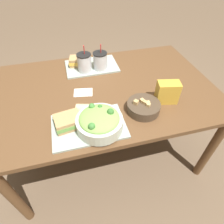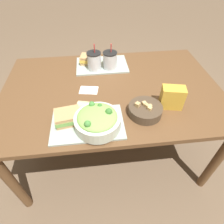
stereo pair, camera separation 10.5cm
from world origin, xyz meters
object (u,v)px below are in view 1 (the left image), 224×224
(salad_bowl, at_px, (99,121))
(sandwich_near, at_px, (68,121))
(baguette_near, at_px, (89,109))
(chip_bag, at_px, (167,92))
(napkin_folded, at_px, (83,92))
(drink_cup_dark, at_px, (84,63))
(sandwich_far, at_px, (79,61))
(soup_bowl, at_px, (143,107))
(drink_cup_red, at_px, (100,61))

(salad_bowl, distance_m, sandwich_near, 0.17)
(baguette_near, bearing_deg, sandwich_near, 134.20)
(chip_bag, distance_m, napkin_folded, 0.54)
(drink_cup_dark, bearing_deg, sandwich_far, 107.27)
(soup_bowl, relative_size, napkin_folded, 1.44)
(soup_bowl, relative_size, sandwich_near, 1.24)
(sandwich_near, xyz_separation_m, drink_cup_dark, (0.17, 0.53, 0.03))
(sandwich_far, xyz_separation_m, drink_cup_dark, (0.03, -0.09, 0.03))
(soup_bowl, bearing_deg, sandwich_far, 116.28)
(sandwich_near, bearing_deg, salad_bowl, -29.01)
(sandwich_near, relative_size, drink_cup_dark, 0.79)
(napkin_folded, bearing_deg, sandwich_near, -112.86)
(baguette_near, distance_m, chip_bag, 0.49)
(napkin_folded, bearing_deg, salad_bowl, -82.89)
(salad_bowl, relative_size, drink_cup_red, 1.27)
(drink_cup_red, bearing_deg, baguette_near, -110.05)
(drink_cup_dark, relative_size, drink_cup_red, 1.02)
(baguette_near, relative_size, drink_cup_dark, 0.74)
(drink_cup_red, height_order, napkin_folded, drink_cup_red)
(sandwich_near, height_order, drink_cup_dark, drink_cup_dark)
(drink_cup_dark, relative_size, napkin_folded, 1.47)
(chip_bag, bearing_deg, sandwich_far, 142.37)
(chip_bag, bearing_deg, napkin_folded, 168.70)
(sandwich_near, height_order, napkin_folded, sandwich_near)
(chip_bag, relative_size, napkin_folded, 1.08)
(sandwich_far, distance_m, drink_cup_dark, 0.10)
(salad_bowl, distance_m, drink_cup_red, 0.60)
(salad_bowl, height_order, drink_cup_dark, drink_cup_dark)
(drink_cup_red, bearing_deg, soup_bowl, -73.64)
(drink_cup_dark, bearing_deg, baguette_near, -96.12)
(soup_bowl, xyz_separation_m, drink_cup_red, (-0.15, 0.51, 0.04))
(soup_bowl, distance_m, sandwich_far, 0.67)
(drink_cup_red, distance_m, napkin_folded, 0.31)
(napkin_folded, bearing_deg, sandwich_far, 85.85)
(drink_cup_dark, bearing_deg, soup_bowl, -62.21)
(soup_bowl, xyz_separation_m, sandwich_far, (-0.30, 0.60, 0.01))
(drink_cup_dark, xyz_separation_m, drink_cup_red, (0.12, 0.00, -0.00))
(drink_cup_red, xyz_separation_m, chip_bag, (0.32, -0.46, -0.00))
(drink_cup_dark, distance_m, chip_bag, 0.64)
(drink_cup_dark, bearing_deg, drink_cup_red, 0.00)
(salad_bowl, height_order, sandwich_far, salad_bowl)
(chip_bag, bearing_deg, soup_bowl, -152.05)
(salad_bowl, distance_m, drink_cup_dark, 0.59)
(sandwich_near, relative_size, drink_cup_red, 0.81)
(sandwich_near, bearing_deg, drink_cup_red, 52.18)
(salad_bowl, relative_size, drink_cup_dark, 1.24)
(baguette_near, distance_m, drink_cup_red, 0.49)
(soup_bowl, xyz_separation_m, sandwich_near, (-0.44, -0.02, 0.01))
(soup_bowl, distance_m, napkin_folded, 0.42)
(sandwich_far, height_order, drink_cup_red, drink_cup_red)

